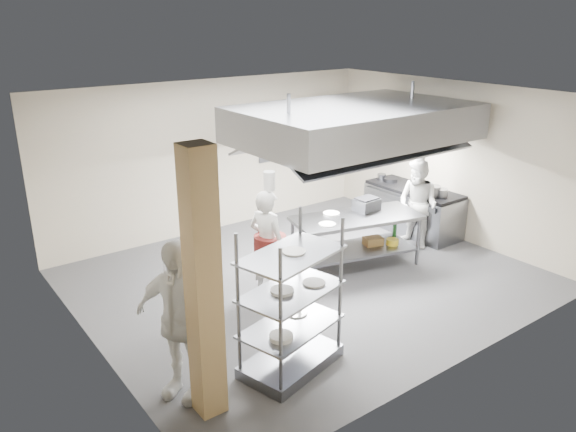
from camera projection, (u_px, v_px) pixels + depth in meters
floor at (308, 279)px, 9.30m from camera, size 7.00×7.00×0.00m
ceiling at (310, 96)px, 8.29m from camera, size 7.00×7.00×0.00m
wall_back at (214, 156)px, 11.06m from camera, size 7.00×0.00×7.00m
wall_left at (85, 244)px, 6.83m from camera, size 0.00×6.00×6.00m
wall_right at (451, 160)px, 10.76m from camera, size 0.00×6.00×6.00m
column at (203, 287)px, 5.73m from camera, size 0.30×0.30×3.00m
exhaust_hood at (355, 123)px, 9.52m from camera, size 4.00×2.50×0.60m
hood_strip_a at (313, 148)px, 9.13m from camera, size 1.60×0.12×0.04m
hood_strip_b at (391, 135)px, 10.14m from camera, size 1.60×0.12×0.04m
wall_shelf at (292, 146)px, 11.95m from camera, size 1.50×0.28×0.04m
island at (356, 241)px, 9.67m from camera, size 2.36×1.44×0.91m
island_worktop at (357, 218)px, 9.52m from camera, size 2.36×1.44×0.06m
island_undershelf at (355, 249)px, 9.72m from camera, size 2.17×1.30×0.04m
pass_rack at (291, 299)px, 6.67m from camera, size 1.40×1.02×1.88m
cooking_range at (413, 211)px, 11.27m from camera, size 0.80×2.00×0.84m
range_top at (414, 189)px, 11.11m from camera, size 0.78×1.96×0.06m
chef_head at (267, 245)px, 8.40m from camera, size 0.58×0.73×1.75m
chef_line at (418, 204)px, 10.35m from camera, size 0.68×0.85×1.67m
chef_plating at (179, 320)px, 6.18m from camera, size 0.96×1.20×1.91m
griddle at (367, 205)px, 9.78m from camera, size 0.43×0.34×0.20m
wicker_basket at (373, 241)px, 9.84m from camera, size 0.37×0.30×0.14m
stockpot at (433, 191)px, 10.57m from camera, size 0.29×0.29×0.20m
plate_stack at (291, 324)px, 6.78m from camera, size 0.28×0.28×0.05m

